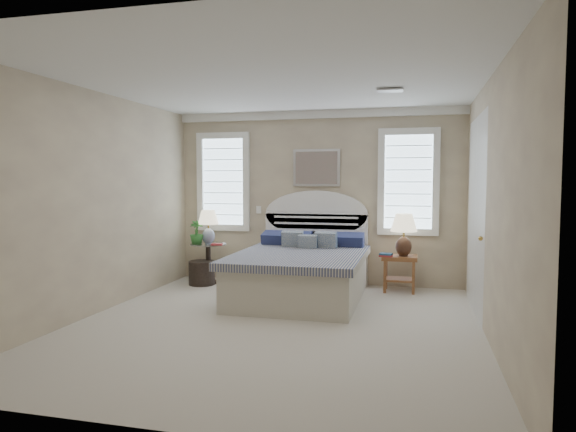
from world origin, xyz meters
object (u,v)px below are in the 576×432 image
at_px(lamp_left, 208,223).
at_px(nightstand_right, 400,265).
at_px(lamp_right, 404,230).
at_px(bed, 302,270).
at_px(side_table_left, 208,259).
at_px(floor_pot, 202,273).

bearing_deg(lamp_left, nightstand_right, 2.27).
relative_size(lamp_left, lamp_right, 0.86).
height_order(bed, lamp_right, bed).
height_order(bed, side_table_left, bed).
bearing_deg(side_table_left, nightstand_right, 1.94).
relative_size(side_table_left, floor_pot, 1.55).
height_order(floor_pot, lamp_left, lamp_left).
height_order(floor_pot, lamp_right, lamp_right).
height_order(side_table_left, lamp_left, lamp_left).
distance_m(nightstand_right, lamp_left, 2.99).
xyz_separation_m(nightstand_right, lamp_left, (-2.94, -0.12, 0.57)).
xyz_separation_m(bed, lamp_left, (-1.64, 0.58, 0.57)).
bearing_deg(lamp_left, bed, -19.38).
bearing_deg(lamp_left, lamp_right, 1.70).
relative_size(bed, floor_pot, 5.59).
bearing_deg(lamp_right, floor_pot, -176.16).
bearing_deg(floor_pot, side_table_left, 67.64).
xyz_separation_m(floor_pot, lamp_right, (3.06, 0.21, 0.72)).
bearing_deg(lamp_left, side_table_left, 128.73).
distance_m(bed, lamp_left, 1.83).
relative_size(bed, side_table_left, 3.61).
relative_size(side_table_left, lamp_right, 1.01).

